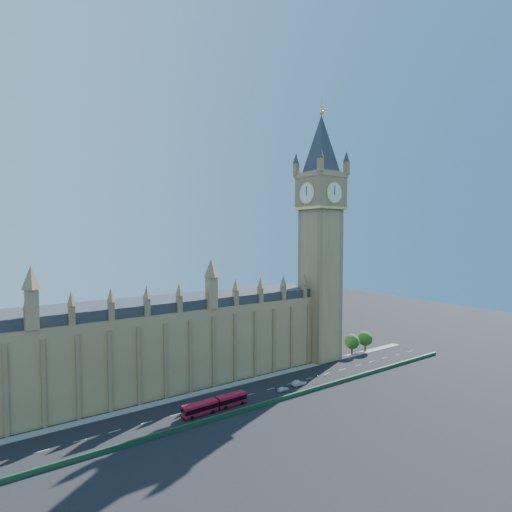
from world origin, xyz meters
TOP-DOWN VIEW (x-y plane):
  - ground at (0.00, 0.00)m, footprint 400.00×400.00m
  - palace_westminster at (-25.00, 22.00)m, footprint 120.00×20.00m
  - elizabeth_tower at (38.00, 13.99)m, footprint 20.59×20.59m
  - bridge_parapet at (0.00, -9.00)m, footprint 160.00×0.60m
  - kerb_north at (0.00, 9.50)m, footprint 160.00×3.00m
  - tree_east_near at (52.22, 10.08)m, footprint 6.00×6.00m
  - tree_east_far at (60.22, 10.08)m, footprint 6.00×6.00m
  - red_bus at (-17.95, -3.76)m, footprint 19.34×3.55m
  - car_grey at (14.67, -2.65)m, footprint 4.35×2.00m
  - car_silver at (13.09, -2.79)m, footprint 5.01×1.83m
  - car_white at (6.00, -3.60)m, footprint 4.24×1.79m
  - cone_a at (27.63, -2.27)m, footprint 0.55×0.55m
  - cone_b at (14.00, -2.62)m, footprint 0.61×0.61m
  - cone_c at (23.25, -0.70)m, footprint 0.50×0.50m
  - cone_d at (25.84, -1.72)m, footprint 0.63×0.63m

SIDE VIEW (x-z plane):
  - ground at x=0.00m, z-range 0.00..0.00m
  - kerb_north at x=0.00m, z-range 0.00..0.16m
  - cone_a at x=27.63m, z-range 0.00..0.66m
  - cone_b at x=14.00m, z-range 0.00..0.72m
  - cone_c at x=23.25m, z-range 0.00..0.74m
  - cone_d at x=25.84m, z-range -0.01..0.75m
  - bridge_parapet at x=0.00m, z-range 0.00..1.20m
  - car_white at x=6.00m, z-range 0.00..1.22m
  - car_grey at x=14.67m, z-range 0.00..1.45m
  - car_silver at x=13.09m, z-range 0.00..1.64m
  - red_bus at x=-17.95m, z-range 0.09..3.36m
  - tree_east_near at x=52.22m, z-range 1.39..9.89m
  - tree_east_far at x=60.22m, z-range 1.39..9.89m
  - palace_westminster at x=-25.00m, z-range -0.14..27.86m
  - elizabeth_tower at x=38.00m, z-range 2.06..107.06m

